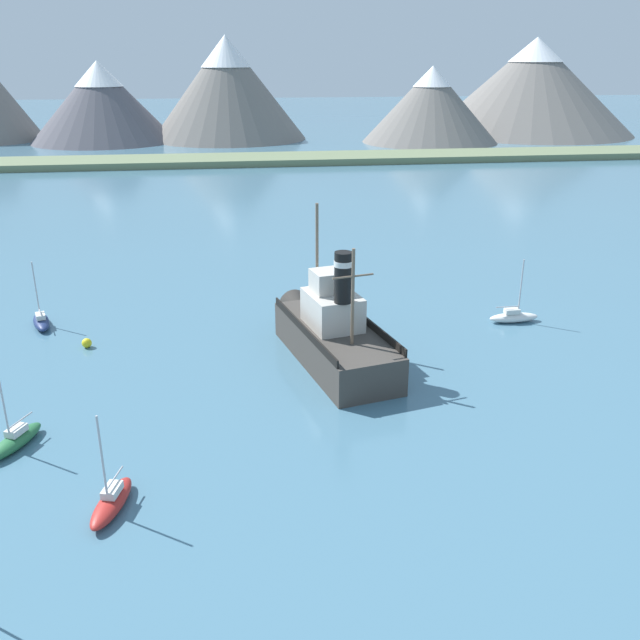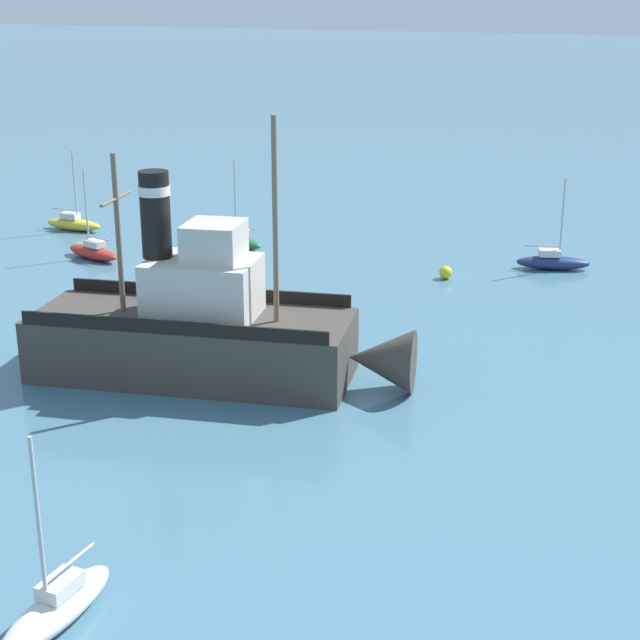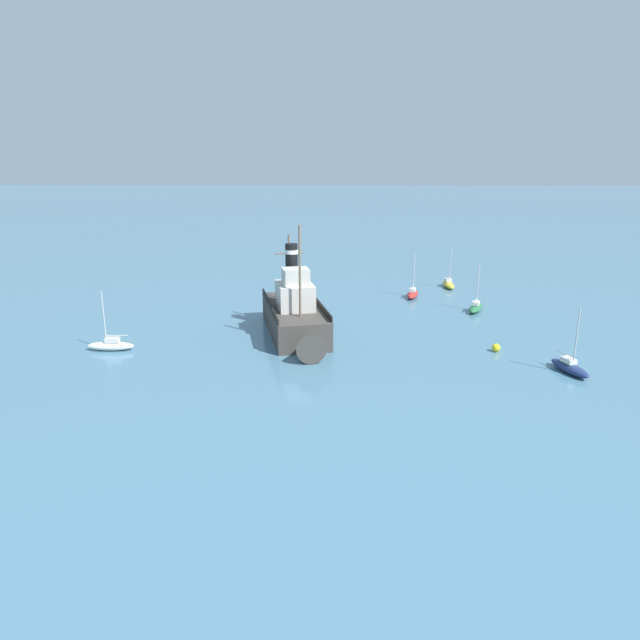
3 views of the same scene
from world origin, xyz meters
TOP-DOWN VIEW (x-y plane):
  - ground_plane at (0.00, 0.00)m, footprint 600.00×600.00m
  - mountain_ridge at (18.33, 130.01)m, footprint 177.06×56.45m
  - shoreline_strip at (0.00, 89.51)m, footprint 240.00×12.00m
  - old_tugboat at (-0.12, 0.27)m, footprint 7.00×14.79m
  - sailboat_navy at (-20.64, 8.94)m, footprint 2.21×3.95m
  - sailboat_green at (-17.88, -8.33)m, footprint 2.56×3.92m
  - sailboat_white at (14.55, 4.95)m, footprint 3.82×1.16m
  - sailboat_red at (-12.23, -14.29)m, footprint 2.02×3.95m
  - mooring_buoy at (-16.57, 4.38)m, footprint 0.67×0.67m

SIDE VIEW (x-z plane):
  - ground_plane at x=0.00m, z-range 0.00..0.00m
  - mooring_buoy at x=-16.57m, z-range 0.00..0.67m
  - sailboat_navy at x=-20.64m, z-range -2.02..2.88m
  - sailboat_green at x=-17.88m, z-range -2.02..2.88m
  - sailboat_white at x=14.55m, z-range -2.02..2.88m
  - sailboat_red at x=-12.23m, z-range -2.02..2.88m
  - shoreline_strip at x=0.00m, z-range 0.00..1.20m
  - old_tugboat at x=-0.12m, z-range -3.12..6.78m
  - mountain_ridge at x=18.33m, z-range -0.57..22.83m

